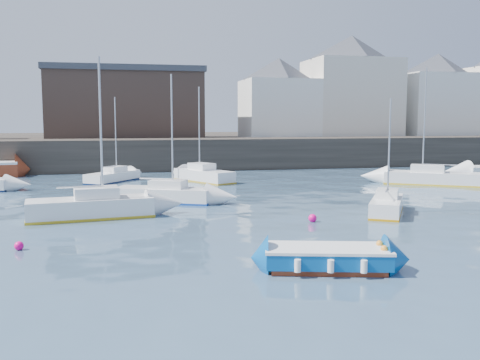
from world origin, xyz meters
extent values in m
plane|color=#2D4760|center=(0.00, 0.00, 0.00)|extent=(220.00, 220.00, 0.00)
cube|color=#28231E|center=(0.00, 35.00, 1.50)|extent=(90.00, 5.00, 3.00)
cube|color=#28231E|center=(0.00, 53.00, 1.40)|extent=(90.00, 32.00, 2.80)
cube|color=beige|center=(20.00, 42.00, 7.30)|extent=(10.00, 8.00, 9.00)
pyramid|color=#3A3D44|center=(20.00, 42.00, 13.20)|extent=(13.36, 13.36, 2.80)
cube|color=white|center=(31.00, 41.50, 6.55)|extent=(9.00, 7.00, 7.50)
pyramid|color=#3A3D44|center=(31.00, 41.50, 11.53)|extent=(11.88, 11.88, 2.45)
cube|color=white|center=(11.00, 41.50, 6.05)|extent=(8.00, 7.00, 6.50)
pyramid|color=#3A3D44|center=(11.00, 41.50, 10.53)|extent=(11.14, 11.14, 2.45)
cube|color=#3D2D26|center=(-6.00, 43.00, 6.30)|extent=(16.00, 10.00, 7.00)
cube|color=#3A3D44|center=(-6.00, 43.00, 10.10)|extent=(16.40, 10.40, 0.60)
cube|color=maroon|center=(0.01, -1.26, 0.09)|extent=(3.94, 2.40, 0.18)
cube|color=#054F9A|center=(0.01, -1.26, 0.43)|extent=(4.30, 2.68, 0.50)
cube|color=white|center=(0.01, -1.26, 0.73)|extent=(4.39, 2.73, 0.09)
cube|color=white|center=(0.01, -1.26, 0.51)|extent=(3.40, 1.98, 0.46)
cube|color=tan|center=(0.01, -1.26, 0.63)|extent=(0.58, 1.23, 0.07)
cylinder|color=white|center=(-0.74, -0.08, 0.40)|extent=(0.21, 0.21, 0.40)
cylinder|color=white|center=(-1.23, -1.93, 0.40)|extent=(0.21, 0.21, 0.40)
cylinder|color=white|center=(0.26, -0.34, 0.40)|extent=(0.21, 0.21, 0.40)
cylinder|color=white|center=(-0.23, -2.19, 0.40)|extent=(0.21, 0.21, 0.40)
cylinder|color=white|center=(1.25, -0.60, 0.40)|extent=(0.21, 0.21, 0.40)
cylinder|color=white|center=(0.76, -2.45, 0.40)|extent=(0.21, 0.21, 0.40)
cube|color=white|center=(-8.11, 10.04, 0.50)|extent=(6.29, 2.75, 1.00)
cube|color=gold|center=(-8.11, 10.04, 0.07)|extent=(6.36, 2.77, 0.13)
cube|color=white|center=(-7.81, 10.08, 1.27)|extent=(2.31, 1.73, 0.55)
cylinder|color=silver|center=(-7.51, 10.12, 4.50)|extent=(0.11, 0.11, 7.00)
cube|color=white|center=(-4.14, 14.38, 0.43)|extent=(6.04, 4.09, 0.87)
cube|color=#153E97|center=(-4.14, 14.38, 0.06)|extent=(6.10, 4.13, 0.12)
cube|color=white|center=(-3.88, 14.26, 1.11)|extent=(2.42, 2.11, 0.48)
cylinder|color=silver|center=(-3.62, 14.14, 4.20)|extent=(0.10, 0.10, 6.66)
cube|color=white|center=(6.98, 7.93, 0.41)|extent=(3.60, 4.61, 0.81)
cube|color=#CE8A07|center=(6.98, 7.93, 0.05)|extent=(3.63, 4.66, 0.11)
cube|color=white|center=(7.10, 8.13, 1.04)|extent=(1.75, 1.92, 0.45)
cylinder|color=silver|center=(7.22, 8.32, 3.42)|extent=(0.09, 0.09, 5.20)
cube|color=white|center=(16.36, 18.73, 0.47)|extent=(6.94, 5.47, 0.94)
cube|color=yellow|center=(16.36, 18.73, 0.06)|extent=(7.00, 5.52, 0.13)
cube|color=white|center=(16.07, 18.91, 1.21)|extent=(2.89, 2.65, 0.52)
cylinder|color=silver|center=(15.78, 19.09, 4.86)|extent=(0.10, 0.10, 7.84)
cube|color=white|center=(-0.22, 24.31, 0.46)|extent=(4.37, 5.83, 0.93)
cube|color=gold|center=(-0.22, 24.31, 0.06)|extent=(4.41, 5.89, 0.12)
cube|color=white|center=(-0.36, 24.56, 1.19)|extent=(2.16, 2.40, 0.52)
cylinder|color=silver|center=(-0.49, 24.80, 4.19)|extent=(0.10, 0.10, 6.52)
cube|color=white|center=(-7.28, 25.80, 0.38)|extent=(4.37, 5.09, 0.77)
cube|color=#0A1739|center=(-7.28, 25.80, 0.05)|extent=(4.42, 5.14, 0.10)
cube|color=white|center=(-7.13, 26.01, 0.98)|extent=(2.06, 2.17, 0.43)
cylinder|color=silver|center=(-6.98, 26.21, 3.71)|extent=(0.09, 0.09, 5.89)
sphere|color=#FE067C|center=(-10.41, 3.81, 0.00)|extent=(0.35, 0.35, 0.35)
sphere|color=#FE067C|center=(2.42, 6.68, 0.00)|extent=(0.40, 0.40, 0.40)
sphere|color=#FE067C|center=(-6.20, 15.45, 0.00)|extent=(0.43, 0.43, 0.43)
camera|label=1|loc=(-6.47, -17.39, 4.96)|focal=40.00mm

